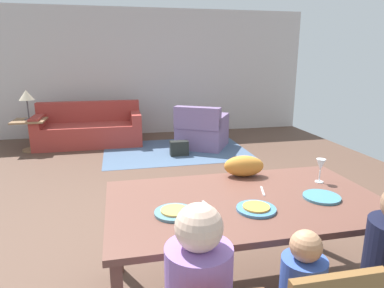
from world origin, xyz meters
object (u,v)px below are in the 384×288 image
(plate_near_man, at_px, (174,213))
(armchair, at_px, (202,131))
(side_table, at_px, (31,131))
(handbag, at_px, (179,148))
(cat, at_px, (244,166))
(wine_glass, at_px, (321,166))
(couch, at_px, (89,129))
(plate_near_child, at_px, (256,209))
(dining_table, at_px, (245,208))
(table_lamp, at_px, (26,96))
(plate_near_woman, at_px, (322,197))
(person_woman, at_px, (384,288))

(plate_near_man, height_order, armchair, armchair)
(side_table, height_order, handbag, side_table)
(cat, relative_size, armchair, 0.27)
(wine_glass, bearing_deg, couch, 113.86)
(plate_near_child, distance_m, couch, 5.22)
(dining_table, relative_size, table_lamp, 3.45)
(dining_table, xyz_separation_m, plate_near_man, (-0.51, -0.12, 0.07))
(plate_near_child, xyz_separation_m, wine_glass, (0.67, 0.36, 0.12))
(plate_near_woman, bearing_deg, dining_table, 168.95)
(person_woman, bearing_deg, table_lamp, 118.84)
(wine_glass, bearing_deg, plate_near_child, -151.76)
(plate_near_man, height_order, cat, cat)
(plate_near_man, height_order, person_woman, person_woman)
(armchair, bearing_deg, table_lamp, 171.88)
(wine_glass, height_order, armchair, wine_glass)
(plate_near_man, distance_m, cat, 0.87)
(handbag, bearing_deg, plate_near_child, -93.01)
(dining_table, height_order, side_table, dining_table)
(plate_near_child, bearing_deg, wine_glass, 28.24)
(couch, bearing_deg, armchair, -18.46)
(plate_near_child, bearing_deg, cat, 76.34)
(armchair, bearing_deg, dining_table, -99.96)
(plate_near_child, height_order, wine_glass, wine_glass)
(side_table, height_order, table_lamp, table_lamp)
(plate_near_man, relative_size, plate_near_child, 1.00)
(plate_near_man, distance_m, side_table, 5.08)
(side_table, bearing_deg, wine_glass, -55.02)
(wine_glass, bearing_deg, handbag, 97.62)
(wine_glass, height_order, person_woman, person_woman)
(dining_table, xyz_separation_m, plate_near_child, (-0.00, -0.18, 0.07))
(plate_near_child, bearing_deg, plate_near_man, 173.32)
(plate_near_woman, height_order, cat, cat)
(person_woman, height_order, armchair, person_woman)
(wine_glass, xyz_separation_m, couch, (-2.06, 4.65, -0.59))
(armchair, height_order, side_table, armchair)
(plate_near_woman, xyz_separation_m, handbag, (-0.31, 3.77, -0.64))
(person_woman, distance_m, armchair, 4.86)
(cat, relative_size, handbag, 1.00)
(plate_near_man, bearing_deg, wine_glass, 14.24)
(cat, distance_m, side_table, 4.88)
(plate_near_child, xyz_separation_m, side_table, (-2.40, 4.75, -0.39))
(dining_table, bearing_deg, side_table, 117.73)
(plate_near_woman, xyz_separation_m, wine_glass, (0.16, 0.28, 0.12))
(person_woman, relative_size, cat, 3.47)
(wine_glass, bearing_deg, dining_table, -164.97)
(table_lamp, height_order, handbag, table_lamp)
(dining_table, bearing_deg, couch, 106.02)
(dining_table, height_order, table_lamp, table_lamp)
(plate_near_woman, distance_m, cat, 0.65)
(plate_near_child, relative_size, wine_glass, 1.34)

